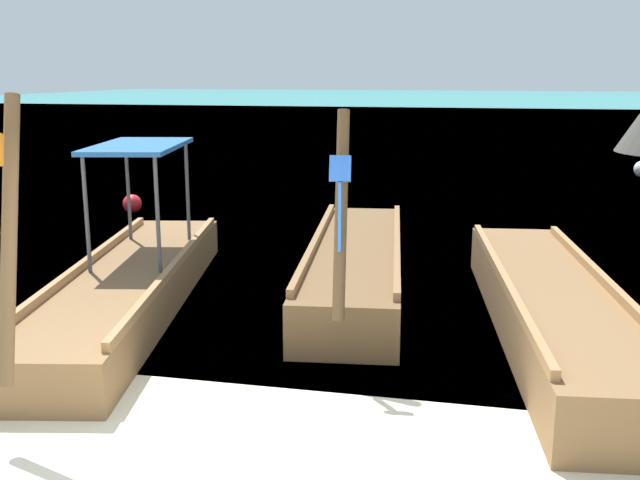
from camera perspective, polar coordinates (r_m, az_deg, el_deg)
The scene contains 5 objects.
sea_water at distance 66.36m, azimuth 10.86°, elevation 10.06°, with size 120.00×120.00×0.00m, color teal.
longtail_boat_orange_ribbon at distance 9.56m, azimuth -14.47°, elevation -3.26°, with size 2.39×6.66×2.76m.
longtail_boat_blue_ribbon at distance 10.20m, azimuth 2.78°, elevation -1.94°, with size 1.81×6.08×2.58m.
longtail_boat_red_ribbon at distance 8.72m, azimuth 17.50°, elevation -5.10°, with size 1.87×6.56×2.75m.
mooring_buoy_near at distance 16.13m, azimuth -14.28°, elevation 2.73°, with size 0.40×0.40×0.40m.
Camera 1 is at (1.80, -4.39, 2.91)m, focal length 41.50 mm.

